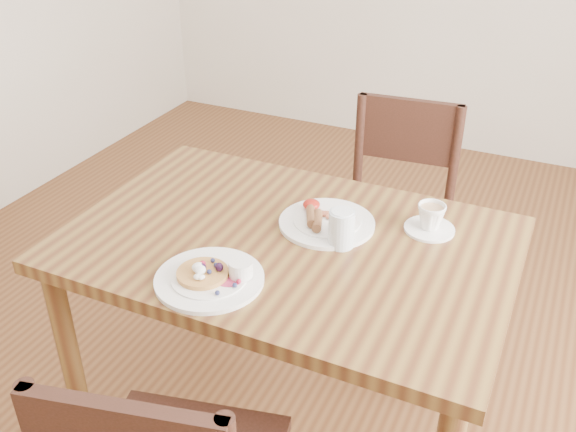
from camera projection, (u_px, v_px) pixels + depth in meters
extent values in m
plane|color=#583119|center=(288.00, 429.00, 2.12)|extent=(5.00, 5.00, 0.00)
cube|color=brown|center=(288.00, 244.00, 1.75)|extent=(1.20, 0.80, 0.04)
cylinder|color=brown|center=(72.00, 367.00, 1.88)|extent=(0.06, 0.06, 0.71)
cylinder|color=brown|center=(489.00, 331.00, 2.01)|extent=(0.06, 0.06, 0.71)
cylinder|color=brown|center=(196.00, 250.00, 2.41)|extent=(0.06, 0.06, 0.71)
cube|color=#371A14|center=(391.00, 227.00, 2.37)|extent=(0.46, 0.46, 0.04)
cylinder|color=#371A14|center=(328.00, 295.00, 2.40)|extent=(0.04, 0.04, 0.43)
cylinder|color=#371A14|center=(424.00, 317.00, 2.29)|extent=(0.04, 0.04, 0.43)
cylinder|color=#371A14|center=(353.00, 246.00, 2.69)|extent=(0.04, 0.04, 0.43)
cylinder|color=#371A14|center=(440.00, 263.00, 2.58)|extent=(0.04, 0.04, 0.43)
cylinder|color=#371A14|center=(454.00, 162.00, 2.35)|extent=(0.04, 0.04, 0.43)
cylinder|color=#371A14|center=(359.00, 148.00, 2.46)|extent=(0.04, 0.04, 0.43)
cube|color=#371A14|center=(408.00, 130.00, 2.37)|extent=(0.38, 0.06, 0.24)
cylinder|color=white|center=(209.00, 279.00, 1.57)|extent=(0.27, 0.27, 0.01)
cylinder|color=white|center=(209.00, 277.00, 1.57)|extent=(0.19, 0.19, 0.01)
cylinder|color=#B22D59|center=(229.00, 278.00, 1.56)|extent=(0.07, 0.07, 0.00)
cylinder|color=#C68C47|center=(203.00, 273.00, 1.57)|extent=(0.13, 0.13, 0.01)
ellipsoid|color=white|center=(199.00, 268.00, 1.55)|extent=(0.03, 0.03, 0.02)
ellipsoid|color=white|center=(199.00, 277.00, 1.53)|extent=(0.02, 0.02, 0.01)
cylinder|color=white|center=(241.00, 269.00, 1.56)|extent=(0.06, 0.06, 0.04)
cylinder|color=#591E07|center=(241.00, 263.00, 1.55)|extent=(0.05, 0.05, 0.00)
sphere|color=black|center=(216.00, 268.00, 1.56)|extent=(0.02, 0.02, 0.02)
sphere|color=#1E234C|center=(219.00, 264.00, 1.58)|extent=(0.01, 0.01, 0.01)
sphere|color=#1E234C|center=(209.00, 259.00, 1.60)|extent=(0.01, 0.01, 0.01)
sphere|color=#B21938|center=(202.00, 265.00, 1.57)|extent=(0.02, 0.02, 0.02)
sphere|color=black|center=(199.00, 270.00, 1.55)|extent=(0.02, 0.02, 0.02)
sphere|color=#1E234C|center=(209.00, 276.00, 1.54)|extent=(0.01, 0.01, 0.01)
sphere|color=#1E234C|center=(223.00, 291.00, 1.50)|extent=(0.01, 0.01, 0.01)
sphere|color=#B21938|center=(236.00, 284.00, 1.53)|extent=(0.01, 0.01, 0.01)
sphere|color=black|center=(242.00, 273.00, 1.56)|extent=(0.02, 0.02, 0.02)
sphere|color=#1E234C|center=(240.00, 265.00, 1.59)|extent=(0.01, 0.01, 0.01)
cylinder|color=white|center=(327.00, 223.00, 1.80)|extent=(0.27, 0.27, 0.01)
cylinder|color=white|center=(327.00, 221.00, 1.80)|extent=(0.19, 0.19, 0.01)
cylinder|color=brown|center=(311.00, 216.00, 1.79)|extent=(0.06, 0.10, 0.03)
cylinder|color=brown|center=(317.00, 221.00, 1.77)|extent=(0.06, 0.10, 0.03)
cube|color=maroon|center=(334.00, 215.00, 1.82)|extent=(0.08, 0.04, 0.01)
cube|color=maroon|center=(341.00, 218.00, 1.79)|extent=(0.08, 0.03, 0.01)
cylinder|color=white|center=(342.00, 228.00, 1.75)|extent=(0.07, 0.07, 0.00)
ellipsoid|color=yellow|center=(342.00, 225.00, 1.75)|extent=(0.03, 0.03, 0.01)
ellipsoid|color=#A5190F|center=(311.00, 204.00, 1.85)|extent=(0.05, 0.05, 0.03)
cylinder|color=white|center=(429.00, 229.00, 1.78)|extent=(0.14, 0.14, 0.01)
imported|color=white|center=(431.00, 216.00, 1.76)|extent=(0.09, 0.09, 0.07)
cylinder|color=tan|center=(432.00, 209.00, 1.75)|extent=(0.07, 0.07, 0.00)
cylinder|color=silver|center=(342.00, 229.00, 1.69)|extent=(0.07, 0.07, 0.10)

